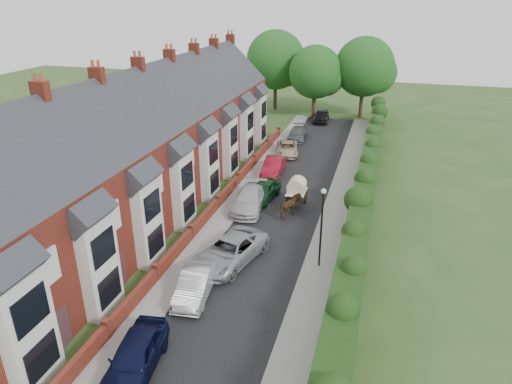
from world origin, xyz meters
TOP-DOWN VIEW (x-y plane):
  - ground at (0.00, 0.00)m, footprint 140.00×140.00m
  - road at (-0.50, 11.00)m, footprint 6.00×58.00m
  - pavement_hedge_side at (3.60, 11.00)m, footprint 2.20×58.00m
  - pavement_house_side at (-4.35, 11.00)m, footprint 1.70×58.00m
  - kerb_hedge_side at (2.55, 11.00)m, footprint 0.18×58.00m
  - kerb_house_side at (-3.55, 11.00)m, footprint 0.18×58.00m
  - hedge at (5.40, 11.00)m, footprint 2.10×58.00m
  - terrace_row at (-10.87, 9.98)m, footprint 9.05×40.50m
  - garden_wall_row at (-5.35, 10.00)m, footprint 0.35×40.35m
  - lamppost at (3.40, 4.00)m, footprint 0.32×0.32m
  - tree_far_left at (-2.65, 40.08)m, footprint 7.14×6.80m
  - tree_far_right at (3.39, 42.08)m, footprint 7.98×7.60m
  - tree_far_back at (-8.59, 43.08)m, footprint 8.40×8.00m
  - car_navy at (-3.00, -6.44)m, footprint 2.57×4.95m
  - car_silver_a at (-2.65, -0.60)m, footprint 2.09×4.62m
  - car_silver_b at (-1.92, 3.03)m, footprint 4.02×6.24m
  - car_white at (-3.00, 10.60)m, footprint 2.66×5.58m
  - car_green at (-2.44, 12.60)m, footprint 2.30×4.57m
  - car_red at (-3.00, 18.21)m, footprint 1.84×4.67m
  - car_beige at (-3.00, 24.01)m, footprint 3.08×4.94m
  - car_grey at (-3.00, 29.40)m, footprint 2.17×4.76m
  - car_black at (-1.60, 37.86)m, footprint 2.05×4.60m
  - horse at (0.32, 10.06)m, footprint 1.59×2.23m
  - horse_cart at (0.32, 12.26)m, footprint 1.45×3.20m

SIDE VIEW (x-z plane):
  - ground at x=0.00m, z-range 0.00..0.00m
  - road at x=-0.50m, z-range 0.00..0.02m
  - pavement_hedge_side at x=3.60m, z-range 0.00..0.12m
  - pavement_house_side at x=-4.35m, z-range 0.00..0.12m
  - kerb_hedge_side at x=2.55m, z-range 0.00..0.13m
  - kerb_house_side at x=-3.55m, z-range 0.00..0.13m
  - garden_wall_row at x=-5.35m, z-range -0.09..1.01m
  - car_beige at x=-3.00m, z-range 0.00..1.27m
  - car_grey at x=-3.00m, z-range 0.00..1.35m
  - car_silver_a at x=-2.65m, z-range 0.00..1.47m
  - car_green at x=-2.44m, z-range 0.00..1.49m
  - car_red at x=-3.00m, z-range 0.00..1.51m
  - car_black at x=-1.60m, z-range 0.00..1.54m
  - car_white at x=-3.00m, z-range 0.00..1.57m
  - car_silver_b at x=-1.92m, z-range 0.00..1.60m
  - car_navy at x=-3.00m, z-range 0.00..1.61m
  - horse at x=0.32m, z-range 0.00..1.72m
  - horse_cart at x=0.32m, z-range 0.17..2.47m
  - hedge at x=5.40m, z-range 0.18..3.03m
  - lamppost at x=3.40m, z-range 0.72..5.88m
  - terrace_row at x=-10.87m, z-range -1.28..10.22m
  - tree_far_left at x=-2.65m, z-range 1.07..10.36m
  - tree_far_right at x=3.39m, z-range 1.16..11.47m
  - tree_far_back at x=-8.59m, z-range 1.21..12.03m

